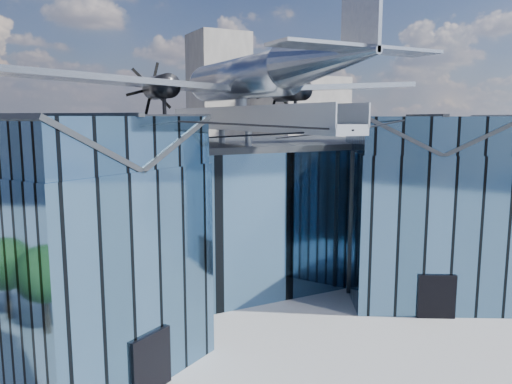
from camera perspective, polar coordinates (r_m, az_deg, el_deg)
name	(u,v)px	position (r m, az deg, el deg)	size (l,w,h in m)	color
ground_plane	(272,318)	(30.21, 1.82, -14.15)	(120.00, 120.00, 0.00)	gray
museum	(230,209)	(33.61, -3.03, -1.94)	(32.88, 24.50, 17.60)	#446A8C
bg_towers	(110,128)	(76.26, -16.31, 6.99)	(77.00, 24.50, 26.00)	gray
tree_side_e	(436,193)	(56.74, 19.87, -0.06)	(4.36, 4.36, 5.39)	#302013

